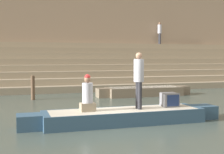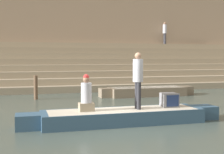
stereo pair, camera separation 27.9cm
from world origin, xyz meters
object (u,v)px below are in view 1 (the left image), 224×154
at_px(person_standing, 139,76).
at_px(person_rowing, 88,96).
at_px(rowboat_main, 124,116).
at_px(tv_set, 170,100).
at_px(person_on_steps, 160,31).
at_px(moored_boat_shore, 144,91).
at_px(mooring_post, 33,88).

xyz_separation_m(person_standing, person_rowing, (-1.56, 0.08, -0.55)).
bearing_deg(person_rowing, person_standing, -5.24).
height_order(rowboat_main, tv_set, tv_set).
bearing_deg(person_on_steps, tv_set, 173.02).
relative_size(rowboat_main, tv_set, 12.73).
bearing_deg(rowboat_main, person_standing, -2.49).
bearing_deg(person_rowing, rowboat_main, -5.58).
xyz_separation_m(moored_boat_shore, person_on_steps, (4.59, 7.64, 3.77)).
height_order(rowboat_main, mooring_post, mooring_post).
relative_size(person_standing, person_rowing, 1.59).
height_order(rowboat_main, moored_boat_shore, moored_boat_shore).
relative_size(person_standing, mooring_post, 1.51).
distance_m(person_standing, person_on_steps, 15.76).
distance_m(rowboat_main, person_standing, 1.27).
xyz_separation_m(person_rowing, person_on_steps, (8.93, 13.60, 3.15)).
bearing_deg(person_standing, moored_boat_shore, 55.08).
distance_m(moored_boat_shore, person_on_steps, 9.67).
height_order(person_standing, mooring_post, person_standing).
xyz_separation_m(rowboat_main, moored_boat_shore, (3.25, 6.03, 0.02)).
height_order(person_standing, moored_boat_shore, person_standing).
bearing_deg(person_standing, rowboat_main, 167.72).
height_order(tv_set, moored_boat_shore, tv_set).
height_order(rowboat_main, person_rowing, person_rowing).
distance_m(person_rowing, person_on_steps, 16.57).
relative_size(tv_set, person_on_steps, 0.28).
bearing_deg(person_rowing, tv_set, -1.45).
xyz_separation_m(rowboat_main, mooring_post, (-2.29, 6.16, 0.34)).
distance_m(person_rowing, moored_boat_shore, 7.40).
height_order(person_standing, person_on_steps, person_on_steps).
xyz_separation_m(person_standing, person_on_steps, (7.37, 13.68, 2.60)).
bearing_deg(person_standing, person_rowing, 166.93).
xyz_separation_m(rowboat_main, tv_set, (1.57, 0.10, 0.41)).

